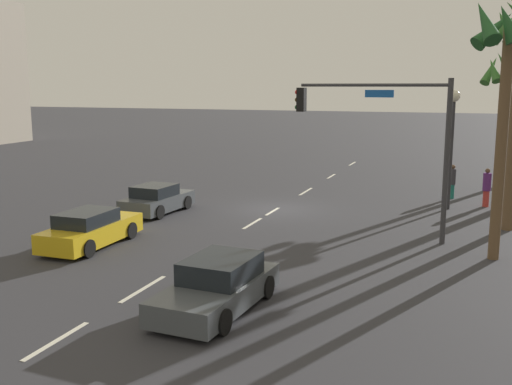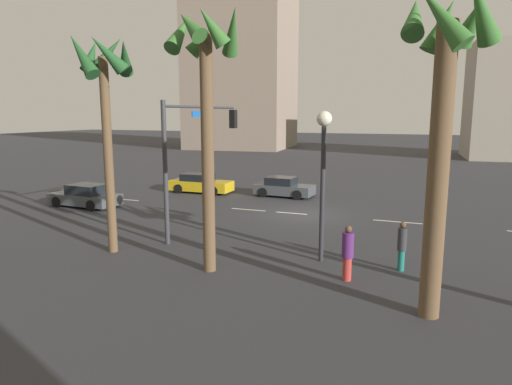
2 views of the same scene
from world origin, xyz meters
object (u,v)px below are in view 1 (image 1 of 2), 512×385
(palm_tree_3, at_px, (508,61))
(car_1, at_px, (218,286))
(streetlamp, at_px, (452,125))
(car_0, at_px, (157,200))
(car_2, at_px, (91,229))
(traffic_signal, at_px, (390,129))
(pedestrian_1, at_px, (487,187))
(palm_tree_0, at_px, (505,83))
(pedestrian_0, at_px, (452,181))

(palm_tree_3, bearing_deg, car_1, -42.50)
(streetlamp, bearing_deg, car_0, -66.19)
(car_2, height_order, traffic_signal, traffic_signal)
(pedestrian_1, relative_size, palm_tree_0, 0.24)
(car_2, bearing_deg, car_0, -173.60)
(car_1, xyz_separation_m, car_2, (-4.11, -6.95, 0.00))
(traffic_signal, bearing_deg, pedestrian_0, 168.00)
(streetlamp, relative_size, palm_tree_0, 0.73)
(streetlamp, bearing_deg, traffic_signal, -16.76)
(car_1, bearing_deg, pedestrian_1, 158.49)
(car_1, xyz_separation_m, pedestrian_0, (-18.59, 5.03, 0.33))
(car_0, xyz_separation_m, palm_tree_3, (2.56, 14.55, 5.98))
(traffic_signal, height_order, pedestrian_0, traffic_signal)
(traffic_signal, relative_size, streetlamp, 1.08)
(car_0, distance_m, palm_tree_0, 20.51)
(car_0, height_order, pedestrian_0, pedestrian_0)
(car_2, xyz_separation_m, traffic_signal, (-5.10, 9.99, 3.57))
(car_2, xyz_separation_m, palm_tree_3, (-3.45, 13.87, 5.96))
(streetlamp, height_order, palm_tree_3, palm_tree_3)
(pedestrian_0, xyz_separation_m, palm_tree_0, (-4.48, 2.32, 5.03))
(traffic_signal, bearing_deg, streetlamp, 163.24)
(car_2, xyz_separation_m, pedestrian_1, (-12.86, 13.63, 0.36))
(pedestrian_1, bearing_deg, streetlamp, -52.78)
(car_0, height_order, traffic_signal, traffic_signal)
(car_0, relative_size, car_1, 0.90)
(car_1, distance_m, palm_tree_3, 11.86)
(palm_tree_0, distance_m, palm_tree_3, 15.53)
(traffic_signal, bearing_deg, car_0, -94.86)
(car_0, xyz_separation_m, pedestrian_0, (-8.47, 12.65, 0.34))
(car_2, relative_size, palm_tree_0, 0.58)
(pedestrian_1, relative_size, palm_tree_3, 0.22)
(car_2, relative_size, pedestrian_0, 2.50)
(traffic_signal, bearing_deg, palm_tree_0, 162.73)
(car_0, relative_size, pedestrian_0, 2.24)
(pedestrian_0, bearing_deg, pedestrian_1, 45.54)
(car_2, distance_m, pedestrian_0, 18.80)
(car_0, xyz_separation_m, palm_tree_0, (-12.96, 14.97, 5.37))
(pedestrian_0, bearing_deg, streetlamp, -0.88)
(streetlamp, height_order, palm_tree_0, palm_tree_0)
(car_1, height_order, pedestrian_1, pedestrian_1)
(streetlamp, distance_m, palm_tree_3, 8.74)
(streetlamp, relative_size, pedestrian_0, 3.16)
(car_0, relative_size, palm_tree_3, 0.46)
(car_2, relative_size, streetlamp, 0.79)
(car_0, height_order, streetlamp, streetlamp)
(pedestrian_1, bearing_deg, pedestrian_0, -134.46)
(car_1, height_order, pedestrian_0, pedestrian_0)
(car_2, distance_m, palm_tree_3, 15.49)
(car_1, bearing_deg, palm_tree_3, 137.50)
(car_1, relative_size, pedestrian_0, 2.50)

